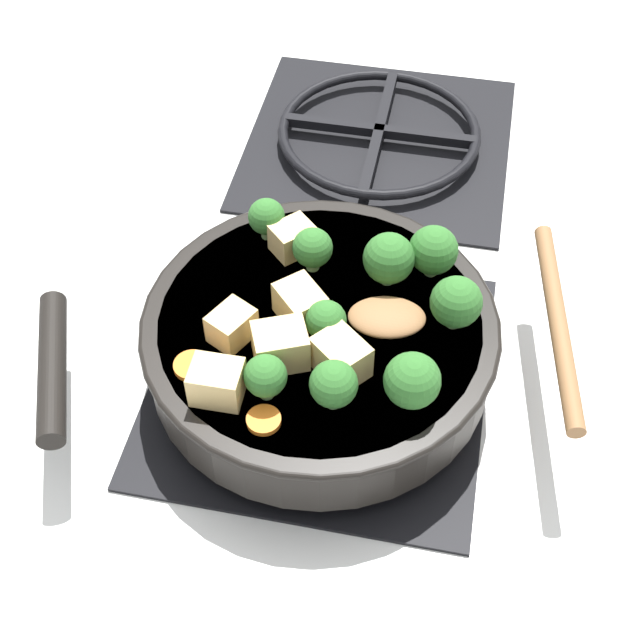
{
  "coord_description": "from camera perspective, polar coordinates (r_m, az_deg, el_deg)",
  "views": [
    {
      "loc": [
        0.1,
        -0.5,
        0.68
      ],
      "look_at": [
        0.0,
        0.0,
        0.08
      ],
      "focal_mm": 50.0,
      "sensor_mm": 36.0,
      "label": 1
    }
  ],
  "objects": [
    {
      "name": "tofu_cube_east_chunk",
      "position": [
        0.72,
        -6.62,
        -3.97
      ],
      "size": [
        0.04,
        0.03,
        0.03
      ],
      "primitive_type": "cube",
      "rotation": [
        0.0,
        0.0,
        3.15
      ],
      "color": "#DBB770",
      "rests_on": "skillet_pan"
    },
    {
      "name": "broccoli_floret_east_rim",
      "position": [
        0.7,
        0.88,
        -4.15
      ],
      "size": [
        0.04,
        0.04,
        0.05
      ],
      "color": "#709956",
      "rests_on": "skillet_pan"
    },
    {
      "name": "broccoli_floret_north_edge",
      "position": [
        0.75,
        0.39,
        -0.06
      ],
      "size": [
        0.04,
        0.04,
        0.04
      ],
      "color": "#709956",
      "rests_on": "skillet_pan"
    },
    {
      "name": "broccoli_floret_near_spoon",
      "position": [
        0.71,
        -3.51,
        -3.63
      ],
      "size": [
        0.04,
        0.04,
        0.04
      ],
      "color": "#709956",
      "rests_on": "skillet_pan"
    },
    {
      "name": "rear_burner_grate",
      "position": [
        1.09,
        3.78,
        11.65
      ],
      "size": [
        0.31,
        0.31,
        0.03
      ],
      "color": "black",
      "rests_on": "ground_plane"
    },
    {
      "name": "wooden_spoon",
      "position": [
        0.78,
        10.36,
        -0.02
      ],
      "size": [
        0.21,
        0.23,
        0.02
      ],
      "color": "brown",
      "rests_on": "skillet_pan"
    },
    {
      "name": "broccoli_floret_west_rim",
      "position": [
        0.79,
        4.43,
        3.94
      ],
      "size": [
        0.05,
        0.05,
        0.05
      ],
      "color": "#709956",
      "rests_on": "skillet_pan"
    },
    {
      "name": "broccoli_floret_south_cluster",
      "position": [
        0.8,
        7.26,
        4.44
      ],
      "size": [
        0.05,
        0.05,
        0.05
      ],
      "color": "#709956",
      "rests_on": "skillet_pan"
    },
    {
      "name": "carrot_slice_near_center",
      "position": [
        0.71,
        -3.62,
        -6.41
      ],
      "size": [
        0.03,
        0.03,
        0.01
      ],
      "primitive_type": "cylinder",
      "color": "orange",
      "rests_on": "skillet_pan"
    },
    {
      "name": "broccoli_floret_tall_stem",
      "position": [
        0.84,
        -3.45,
        6.59
      ],
      "size": [
        0.03,
        0.03,
        0.04
      ],
      "color": "#709956",
      "rests_on": "skillet_pan"
    },
    {
      "name": "tofu_cube_back_piece",
      "position": [
        0.83,
        -1.78,
        5.25
      ],
      "size": [
        0.05,
        0.05,
        0.03
      ],
      "primitive_type": "cube",
      "rotation": [
        0.0,
        0.0,
        0.8
      ],
      "color": "#DBB770",
      "rests_on": "skillet_pan"
    },
    {
      "name": "tofu_cube_center_large",
      "position": [
        0.77,
        -1.29,
        0.97
      ],
      "size": [
        0.05,
        0.05,
        0.03
      ],
      "primitive_type": "cube",
      "rotation": [
        0.0,
        0.0,
        2.32
      ],
      "color": "#DBB770",
      "rests_on": "skillet_pan"
    },
    {
      "name": "tofu_cube_near_handle",
      "position": [
        0.76,
        -5.67,
        -0.36
      ],
      "size": [
        0.04,
        0.05,
        0.03
      ],
      "primitive_type": "cube",
      "rotation": [
        0.0,
        0.0,
        4.23
      ],
      "color": "#DBB770",
      "rests_on": "skillet_pan"
    },
    {
      "name": "carrot_slice_orange_thin",
      "position": [
        0.75,
        -8.19,
        -2.91
      ],
      "size": [
        0.03,
        0.03,
        0.01
      ],
      "primitive_type": "cylinder",
      "color": "orange",
      "rests_on": "skillet_pan"
    },
    {
      "name": "broccoli_floret_center_top",
      "position": [
        0.76,
        8.71,
        1.13
      ],
      "size": [
        0.05,
        0.05,
        0.05
      ],
      "color": "#709956",
      "rests_on": "skillet_pan"
    },
    {
      "name": "broccoli_floret_small_inner",
      "position": [
        0.81,
        -0.48,
        4.62
      ],
      "size": [
        0.04,
        0.04,
        0.04
      ],
      "color": "#709956",
      "rests_on": "skillet_pan"
    },
    {
      "name": "front_burner_grate",
      "position": [
        0.84,
        0.0,
        -3.25
      ],
      "size": [
        0.31,
        0.31,
        0.03
      ],
      "color": "black",
      "rests_on": "ground_plane"
    },
    {
      "name": "tofu_cube_west_chunk",
      "position": [
        0.74,
        -2.55,
        -1.67
      ],
      "size": [
        0.05,
        0.05,
        0.04
      ],
      "primitive_type": "cube",
      "rotation": [
        0.0,
        0.0,
        3.55
      ],
      "color": "#DBB770",
      "rests_on": "skillet_pan"
    },
    {
      "name": "skillet_pan",
      "position": [
        0.8,
        -0.14,
        -1.22
      ],
      "size": [
        0.42,
        0.32,
        0.06
      ],
      "color": "black",
      "rests_on": "front_burner_grate"
    },
    {
      "name": "ground_plane",
      "position": [
        0.85,
        0.0,
        -3.75
      ],
      "size": [
        2.4,
        2.4,
        0.0
      ],
      "primitive_type": "plane",
      "color": "silver"
    },
    {
      "name": "tofu_cube_front_piece",
      "position": [
        0.73,
        1.34,
        -2.4
      ],
      "size": [
        0.06,
        0.05,
        0.03
      ],
      "primitive_type": "cube",
      "rotation": [
        0.0,
        0.0,
        2.44
      ],
      "color": "#DBB770",
      "rests_on": "skillet_pan"
    },
    {
      "name": "broccoli_floret_mid_floret",
      "position": [
        0.71,
        5.92,
        -3.89
      ],
      "size": [
        0.05,
        0.05,
        0.05
      ],
      "color": "#709956",
      "rests_on": "skillet_pan"
    }
  ]
}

